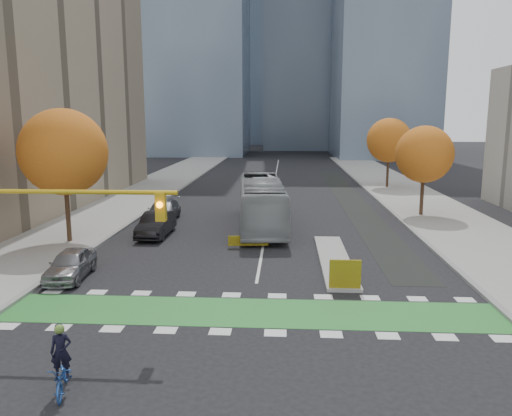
# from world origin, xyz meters

# --- Properties ---
(ground) EXTENTS (300.00, 300.00, 0.00)m
(ground) POSITION_xyz_m (0.00, 0.00, 0.00)
(ground) COLOR black
(ground) RESTS_ON ground
(sidewalk_west) EXTENTS (7.00, 120.00, 0.15)m
(sidewalk_west) POSITION_xyz_m (-13.50, 20.00, 0.07)
(sidewalk_west) COLOR gray
(sidewalk_west) RESTS_ON ground
(sidewalk_east) EXTENTS (7.00, 120.00, 0.15)m
(sidewalk_east) POSITION_xyz_m (13.50, 20.00, 0.07)
(sidewalk_east) COLOR gray
(sidewalk_east) RESTS_ON ground
(curb_west) EXTENTS (0.30, 120.00, 0.16)m
(curb_west) POSITION_xyz_m (-10.00, 20.00, 0.07)
(curb_west) COLOR gray
(curb_west) RESTS_ON ground
(curb_east) EXTENTS (0.30, 120.00, 0.16)m
(curb_east) POSITION_xyz_m (10.00, 20.00, 0.07)
(curb_east) COLOR gray
(curb_east) RESTS_ON ground
(bike_crossing) EXTENTS (20.00, 3.00, 0.01)m
(bike_crossing) POSITION_xyz_m (0.00, 1.50, 0.01)
(bike_crossing) COLOR #297D2E
(bike_crossing) RESTS_ON ground
(centre_line) EXTENTS (0.15, 70.00, 0.01)m
(centre_line) POSITION_xyz_m (0.00, 40.00, 0.01)
(centre_line) COLOR silver
(centre_line) RESTS_ON ground
(bike_lane_paint) EXTENTS (2.50, 50.00, 0.01)m
(bike_lane_paint) POSITION_xyz_m (7.50, 30.00, 0.01)
(bike_lane_paint) COLOR black
(bike_lane_paint) RESTS_ON ground
(median_island) EXTENTS (1.60, 10.00, 0.16)m
(median_island) POSITION_xyz_m (4.00, 9.00, 0.08)
(median_island) COLOR gray
(median_island) RESTS_ON ground
(hazard_board) EXTENTS (1.40, 0.12, 1.30)m
(hazard_board) POSITION_xyz_m (4.00, 4.20, 0.80)
(hazard_board) COLOR yellow
(hazard_board) RESTS_ON median_island
(tower_far) EXTENTS (26.00, 26.00, 80.00)m
(tower_far) POSITION_xyz_m (-4.00, 140.00, 40.00)
(tower_far) COLOR #47566B
(tower_far) RESTS_ON ground
(tree_west) EXTENTS (5.20, 5.20, 8.22)m
(tree_west) POSITION_xyz_m (-12.00, 12.00, 5.62)
(tree_west) COLOR #332114
(tree_west) RESTS_ON ground
(tree_east_near) EXTENTS (4.40, 4.40, 7.08)m
(tree_east_near) POSITION_xyz_m (12.00, 22.00, 4.86)
(tree_east_near) COLOR #332114
(tree_east_near) RESTS_ON ground
(tree_east_far) EXTENTS (4.80, 4.80, 7.65)m
(tree_east_far) POSITION_xyz_m (12.50, 38.00, 5.24)
(tree_east_far) COLOR #332114
(tree_east_far) RESTS_ON ground
(traffic_signal_west) EXTENTS (8.53, 0.56, 5.20)m
(traffic_signal_west) POSITION_xyz_m (-7.93, -0.51, 4.03)
(traffic_signal_west) COLOR #BF9914
(traffic_signal_west) RESTS_ON ground
(cyclist) EXTENTS (1.07, 1.86, 2.03)m
(cyclist) POSITION_xyz_m (-4.88, -4.69, 0.68)
(cyclist) COLOR #214999
(cyclist) RESTS_ON ground
(bus) EXTENTS (3.96, 12.69, 3.48)m
(bus) POSITION_xyz_m (-0.36, 17.42, 1.74)
(bus) COLOR #95999C
(bus) RESTS_ON ground
(parked_car_a) EXTENTS (1.99, 4.25, 1.41)m
(parked_car_a) POSITION_xyz_m (-9.00, 5.30, 0.70)
(parked_car_a) COLOR gray
(parked_car_a) RESTS_ON ground
(parked_car_b) EXTENTS (1.70, 4.74, 1.56)m
(parked_car_b) POSITION_xyz_m (-7.11, 14.14, 0.78)
(parked_car_b) COLOR black
(parked_car_b) RESTS_ON ground
(parked_car_c) EXTENTS (2.49, 5.36, 1.52)m
(parked_car_c) POSITION_xyz_m (-7.85, 19.14, 0.76)
(parked_car_c) COLOR #4E4F54
(parked_car_c) RESTS_ON ground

